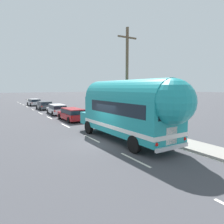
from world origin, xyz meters
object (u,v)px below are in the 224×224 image
Objects in this scene: utility_pole at (127,78)px; car_lead at (72,113)px; car_second at (57,109)px; car_fourth at (34,102)px; car_third at (44,105)px; painted_bus at (130,108)px.

car_lead is (-2.30, 7.12, -3.63)m from utility_pole.
car_lead is at bearing -91.02° from car_second.
car_fourth is (0.07, 22.15, -0.00)m from car_lead.
car_lead and car_second have the same top height.
utility_pole is 1.89× the size of car_fourth.
car_third is at bearing 96.08° from utility_pole.
car_lead is 1.03× the size of car_fourth.
utility_pole is 0.83× the size of painted_bus.
painted_bus reaches higher than car_lead.
utility_pole reaches higher than car_lead.
car_lead and car_third have the same top height.
painted_bus is 2.22× the size of car_lead.
car_lead is at bearing 90.89° from painted_bus.
car_fourth is (-2.23, 29.27, -3.63)m from utility_pole.
utility_pole reaches higher than painted_bus.
painted_bus is at bearing -122.06° from utility_pole.
car_fourth is at bearing 90.16° from painted_bus.
car_second is (0.11, 6.13, -0.00)m from car_lead.
utility_pole is at bearing -80.61° from car_second.
car_second is at bearing -89.86° from car_fourth.
car_lead is at bearing -90.45° from car_third.
utility_pole is at bearing -85.64° from car_fourth.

